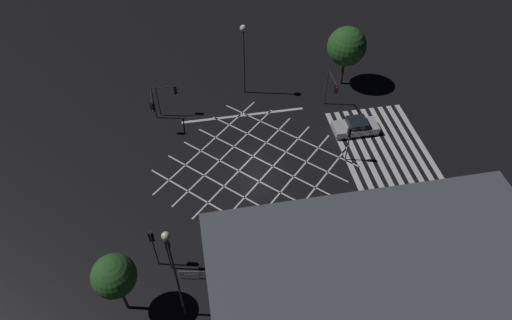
% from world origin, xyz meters
% --- Properties ---
extents(ground_plane, '(200.00, 200.00, 0.00)m').
position_xyz_m(ground_plane, '(0.00, 0.00, 0.00)').
color(ground_plane, black).
extents(road_markings, '(18.04, 24.71, 0.01)m').
position_xyz_m(road_markings, '(0.31, -7.78, 0.00)').
color(road_markings, silver).
rests_on(road_markings, ground_plane).
extents(traffic_light_median_south, '(0.36, 0.39, 3.84)m').
position_xyz_m(traffic_light_median_south, '(-0.32, -7.91, 2.75)').
color(traffic_light_median_south, '#2D2D30').
rests_on(traffic_light_median_south, ground_plane).
extents(traffic_light_se_main, '(2.77, 0.36, 4.27)m').
position_xyz_m(traffic_light_se_main, '(6.10, -8.34, 3.15)').
color(traffic_light_se_main, '#2D2D30').
rests_on(traffic_light_se_main, ground_plane).
extents(traffic_light_ne_cross, '(0.36, 2.01, 3.42)m').
position_xyz_m(traffic_light_ne_cross, '(8.66, 6.86, 2.49)').
color(traffic_light_ne_cross, '#2D2D30').
rests_on(traffic_light_ne_cross, ground_plane).
extents(traffic_light_sw_cross, '(0.36, 2.81, 4.07)m').
position_xyz_m(traffic_light_sw_cross, '(-8.48, -6.20, 3.01)').
color(traffic_light_sw_cross, '#2D2D30').
rests_on(traffic_light_sw_cross, ground_plane).
extents(traffic_light_nw_cross, '(0.36, 0.39, 3.58)m').
position_xyz_m(traffic_light_nw_cross, '(-8.55, 7.67, 2.57)').
color(traffic_light_nw_cross, '#2D2D30').
rests_on(traffic_light_nw_cross, ground_plane).
extents(traffic_light_ne_main, '(2.42, 0.36, 3.64)m').
position_xyz_m(traffic_light_ne_main, '(7.08, 8.32, 2.68)').
color(traffic_light_ne_main, '#2D2D30').
rests_on(traffic_light_ne_main, ground_plane).
extents(traffic_light_nw_main, '(0.39, 0.36, 3.86)m').
position_xyz_m(traffic_light_nw_main, '(-7.94, 8.66, 2.76)').
color(traffic_light_nw_main, '#2D2D30').
rests_on(traffic_light_nw_main, ground_plane).
extents(street_lamp_east, '(0.63, 0.63, 7.70)m').
position_xyz_m(street_lamp_east, '(10.74, -0.75, 6.03)').
color(street_lamp_east, '#2D2D30').
rests_on(street_lamp_east, ground_plane).
extents(street_lamp_west, '(0.48, 0.48, 9.48)m').
position_xyz_m(street_lamp_west, '(-12.19, 7.03, 6.32)').
color(street_lamp_west, '#2D2D30').
rests_on(street_lamp_west, ground_plane).
extents(street_tree_near, '(3.88, 3.88, 6.44)m').
position_xyz_m(street_tree_near, '(10.44, -10.98, 4.49)').
color(street_tree_near, '#38281C').
rests_on(street_tree_near, ground_plane).
extents(street_tree_far, '(2.80, 2.80, 5.63)m').
position_xyz_m(street_tree_far, '(-11.04, 10.84, 4.21)').
color(street_tree_far, '#38281C').
rests_on(street_tree_far, ground_plane).
extents(waiting_car, '(1.89, 4.20, 1.38)m').
position_xyz_m(waiting_car, '(3.00, -10.00, 0.64)').
color(waiting_car, '#B7BABC').
rests_on(waiting_car, ground_plane).
extents(pedestrian_railing, '(1.96, 10.62, 1.05)m').
position_xyz_m(pedestrian_railing, '(-10.46, 1.89, 0.67)').
color(pedestrian_railing, '#B7B7BC').
rests_on(pedestrian_railing, ground_plane).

